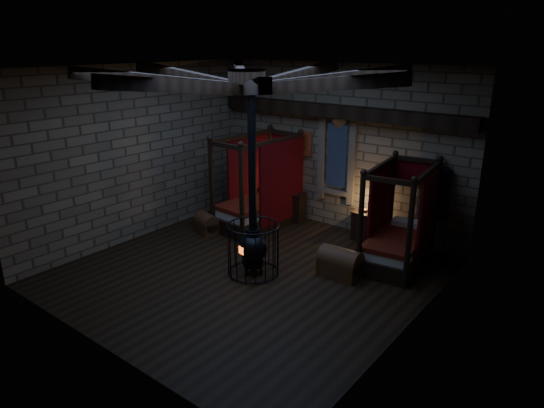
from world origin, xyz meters
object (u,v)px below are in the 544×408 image
Objects in this scene: trunk_left at (207,223)px; stove at (253,245)px; trunk_right at (340,263)px; bed_left at (260,203)px; bed_right at (399,239)px.

stove reaches higher than trunk_left.
stove is (-1.49, -1.03, 0.37)m from trunk_right.
trunk_left is 0.20× the size of stove.
stove is (2.48, -1.08, 0.43)m from trunk_left.
bed_left is 1.50m from trunk_left.
trunk_right is (3.23, -1.30, -0.31)m from bed_left.
stove is (1.74, -2.33, 0.06)m from bed_left.
bed_left reaches higher than trunk_right.
bed_left reaches higher than bed_right.
bed_left is at bearing 156.81° from trunk_right.
bed_right is at bearing 64.95° from stove.
bed_left is 3.90m from bed_right.
trunk_left is (-4.64, -1.31, -0.32)m from bed_right.
bed_left is 3.50m from trunk_right.
trunk_left is 0.91× the size of trunk_right.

